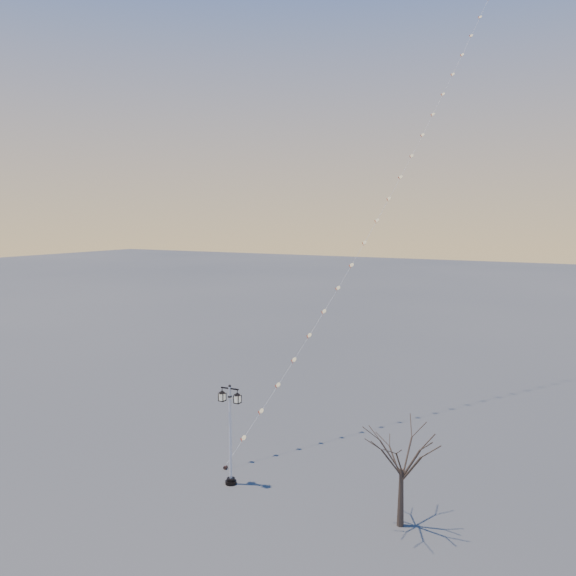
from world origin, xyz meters
The scene contains 4 objects.
ground centered at (0.00, 0.00, 0.00)m, with size 300.00×300.00×0.00m, color #4B4C4B.
street_lamp centered at (0.08, 0.15, 2.64)m, with size 1.21×0.53×4.78m.
bare_tree centered at (8.18, 0.37, 3.03)m, with size 2.63×2.63×4.37m.
kite_train centered at (3.46, 16.48, 18.35)m, with size 9.62×30.87×36.96m.
Camera 1 is at (14.68, -21.08, 12.39)m, focal length 35.92 mm.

